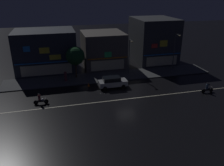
# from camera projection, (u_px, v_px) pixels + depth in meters

# --- Properties ---
(ground_plane) EXTENTS (140.00, 140.00, 0.00)m
(ground_plane) POSITION_uv_depth(u_px,v_px,m) (127.00, 99.00, 31.42)
(ground_plane) COLOR black
(lane_divider_stripe) EXTENTS (33.36, 0.16, 0.01)m
(lane_divider_stripe) POSITION_uv_depth(u_px,v_px,m) (127.00, 99.00, 31.42)
(lane_divider_stripe) COLOR beige
(lane_divider_stripe) RESTS_ON ground
(sidewalk_far) EXTENTS (35.11, 4.89, 0.14)m
(sidewalk_far) POSITION_uv_depth(u_px,v_px,m) (111.00, 76.00, 39.38)
(sidewalk_far) COLOR #424447
(sidewalk_far) RESTS_ON ground
(storefront_left_block) EXTENTS (10.42, 7.90, 7.30)m
(storefront_left_block) POSITION_uv_depth(u_px,v_px,m) (46.00, 51.00, 41.28)
(storefront_left_block) COLOR #2D333D
(storefront_left_block) RESTS_ON ground
(storefront_center_block) EXTENTS (7.75, 9.12, 8.68)m
(storefront_center_block) POSITION_uv_depth(u_px,v_px,m) (153.00, 40.00, 46.35)
(storefront_center_block) COLOR #383A3F
(storefront_center_block) RESTS_ON ground
(storefront_right_block) EXTENTS (7.60, 7.97, 6.49)m
(storefront_right_block) POSITION_uv_depth(u_px,v_px,m) (103.00, 49.00, 43.86)
(storefront_right_block) COLOR #56514C
(storefront_right_block) RESTS_ON ground
(streetlamp_west) EXTENTS (0.44, 1.64, 6.07)m
(streetlamp_west) POSITION_uv_depth(u_px,v_px,m) (130.00, 53.00, 39.01)
(streetlamp_west) COLOR #47494C
(streetlamp_west) RESTS_ON sidewalk_far
(streetlamp_mid) EXTENTS (0.44, 1.64, 6.61)m
(streetlamp_mid) POSITION_uv_depth(u_px,v_px,m) (175.00, 48.00, 41.11)
(streetlamp_mid) COLOR #47494C
(streetlamp_mid) RESTS_ON sidewalk_far
(pedestrian_on_sidewalk) EXTENTS (0.41, 0.41, 1.74)m
(pedestrian_on_sidewalk) POSITION_uv_depth(u_px,v_px,m) (66.00, 76.00, 36.97)
(pedestrian_on_sidewalk) COLOR brown
(pedestrian_on_sidewalk) RESTS_ON sidewalk_far
(street_tree) EXTENTS (3.05, 3.05, 5.26)m
(street_tree) POSITION_uv_depth(u_px,v_px,m) (75.00, 56.00, 37.35)
(street_tree) COLOR #473323
(street_tree) RESTS_ON sidewalk_far
(parked_car_near_kerb) EXTENTS (4.30, 1.98, 1.67)m
(parked_car_near_kerb) POSITION_uv_depth(u_px,v_px,m) (112.00, 82.00, 34.88)
(parked_car_near_kerb) COLOR #9EA0A5
(parked_car_near_kerb) RESTS_ON ground
(motorcycle_lead) EXTENTS (1.90, 0.60, 1.52)m
(motorcycle_lead) POSITION_uv_depth(u_px,v_px,m) (207.00, 88.00, 33.18)
(motorcycle_lead) COLOR black
(motorcycle_lead) RESTS_ON ground
(motorcycle_following) EXTENTS (1.90, 0.60, 1.52)m
(motorcycle_following) POSITION_uv_depth(u_px,v_px,m) (40.00, 100.00, 29.82)
(motorcycle_following) COLOR black
(motorcycle_following) RESTS_ON ground
(traffic_cone) EXTENTS (0.36, 0.36, 0.55)m
(traffic_cone) POSITION_uv_depth(u_px,v_px,m) (89.00, 85.00, 35.45)
(traffic_cone) COLOR orange
(traffic_cone) RESTS_ON ground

